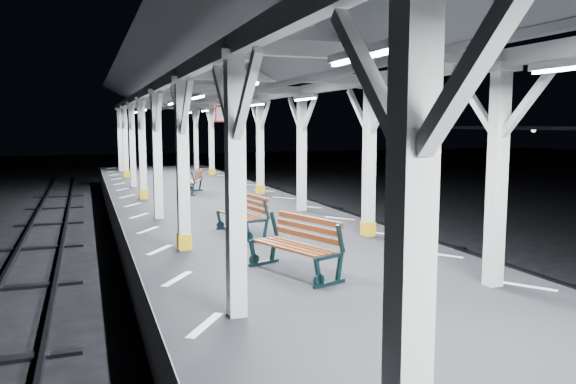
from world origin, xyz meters
TOP-DOWN VIEW (x-y plane):
  - ground at (0.00, 0.00)m, footprint 120.00×120.00m
  - platform at (0.00, 0.00)m, footprint 6.00×50.00m
  - hazard_stripes_left at (-2.45, 0.00)m, footprint 1.00×48.00m
  - hazard_stripes_right at (2.45, 0.00)m, footprint 1.00×48.00m
  - track_left at (-5.00, 0.00)m, footprint 2.20×60.00m
  - track_right at (5.00, 0.00)m, footprint 2.20×60.00m
  - canopy at (0.00, -0.02)m, footprint 5.40×49.00m
  - bench_near at (-0.52, -0.34)m, footprint 1.16×1.83m
  - bench_mid at (-0.44, 3.19)m, footprint 0.85×1.69m
  - bench_far at (-0.14, 11.10)m, footprint 1.09×1.67m

SIDE VIEW (x-z plane):
  - ground at x=0.00m, z-range 0.00..0.00m
  - track_left at x=-5.00m, z-range 0.00..0.16m
  - track_right at x=5.00m, z-range 0.00..0.16m
  - platform at x=0.00m, z-range 0.00..1.00m
  - hazard_stripes_left at x=-2.45m, z-range 1.00..1.01m
  - hazard_stripes_right at x=2.45m, z-range 1.00..1.01m
  - bench_far at x=-0.14m, z-range 1.03..1.88m
  - bench_mid at x=-0.44m, z-range 1.03..1.91m
  - bench_near at x=-0.52m, z-range 1.03..1.97m
  - canopy at x=0.00m, z-range 2.23..6.88m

